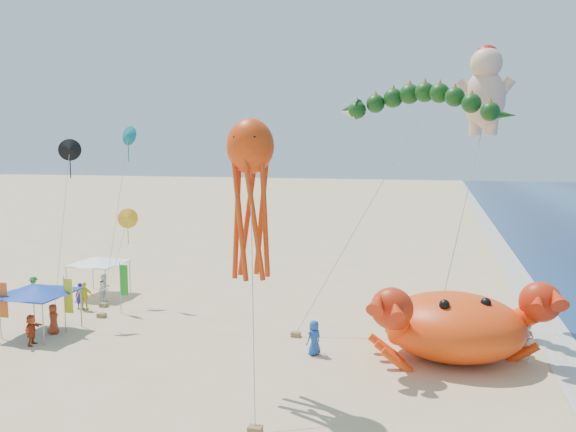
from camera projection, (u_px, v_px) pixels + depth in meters
The scene contains 11 objects.
ground at pixel (316, 349), 28.40m from camera, with size 320.00×320.00×0.00m, color #D1B784.
foam_strip at pixel (576, 373), 25.30m from camera, with size 320.00×320.00×0.00m, color silver.
crab_inflatable at pixel (454, 324), 26.80m from camera, with size 9.07×7.76×3.97m.
dragon_kite at pixel (418, 107), 32.02m from camera, with size 11.11×7.72×13.54m.
cherub_kite at pixel (485, 88), 32.42m from camera, with size 3.70×4.25×15.99m.
octopus_kite at pixel (251, 187), 22.83m from camera, with size 2.58×4.71×11.31m.
canopy_blue at pixel (37, 290), 30.55m from camera, with size 3.74×3.74×2.71m.
canopy_white at pixel (98, 260), 38.60m from camera, with size 3.56×3.56×2.71m.
feather_flags at pixel (45, 291), 31.92m from camera, with size 7.99×5.75×3.20m.
beachgoers at pixel (121, 308), 32.68m from camera, with size 31.00×9.48×1.88m.
small_kites at pixel (108, 183), 35.02m from camera, with size 2.85×8.01×11.62m.
Camera 1 is at (5.76, -26.82, 10.09)m, focal length 35.00 mm.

